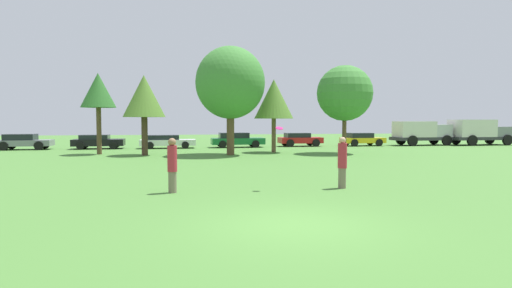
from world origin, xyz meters
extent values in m
plane|color=#477A33|center=(0.00, 0.00, 0.00)|extent=(120.00, 120.00, 0.00)
cylinder|color=#726651|center=(-2.86, 4.69, 0.35)|extent=(0.27, 0.27, 0.69)
cylinder|color=#A52633|center=(-2.86, 4.69, 1.12)|extent=(0.31, 0.31, 0.85)
sphere|color=#8C6647|center=(-2.86, 4.69, 1.66)|extent=(0.26, 0.26, 0.26)
cylinder|color=#726651|center=(2.93, 4.66, 0.35)|extent=(0.27, 0.27, 0.71)
cylinder|color=#A52633|center=(2.93, 4.66, 1.14)|extent=(0.32, 0.32, 0.86)
sphere|color=tan|center=(2.93, 4.66, 1.67)|extent=(0.23, 0.23, 0.23)
cylinder|color=#F21E72|center=(0.72, 4.77, 2.09)|extent=(0.26, 0.24, 0.12)
cylinder|color=brown|center=(-8.39, 21.19, 1.62)|extent=(0.33, 0.33, 3.24)
cone|color=#286023|center=(-8.39, 21.19, 4.42)|extent=(2.37, 2.37, 2.37)
cylinder|color=#473323|center=(-5.21, 19.90, 1.29)|extent=(0.41, 0.41, 2.57)
cone|color=#4C7528|center=(-5.21, 19.90, 3.98)|extent=(2.81, 2.81, 2.81)
cylinder|color=brown|center=(0.53, 19.26, 1.80)|extent=(0.52, 0.52, 3.61)
ellipsoid|color=#3D7F33|center=(0.53, 19.26, 4.90)|extent=(4.69, 4.69, 4.89)
cylinder|color=brown|center=(3.88, 20.97, 1.24)|extent=(0.32, 0.32, 2.48)
cone|color=#4C7528|center=(3.88, 20.97, 3.91)|extent=(2.86, 2.86, 2.86)
cylinder|color=brown|center=(8.66, 19.29, 1.60)|extent=(0.30, 0.30, 3.19)
sphere|color=#3D7F33|center=(8.66, 19.29, 4.27)|extent=(3.94, 3.94, 3.94)
cube|color=slate|center=(-15.26, 27.01, 0.54)|extent=(4.15, 1.84, 0.47)
cube|color=black|center=(-15.56, 26.99, 1.02)|extent=(2.30, 1.57, 0.48)
cylinder|color=black|center=(-14.03, 27.90, 0.35)|extent=(0.71, 0.23, 0.70)
cylinder|color=black|center=(-13.96, 26.21, 0.35)|extent=(0.71, 0.23, 0.70)
cylinder|color=black|center=(-16.56, 27.80, 0.35)|extent=(0.71, 0.23, 0.70)
cylinder|color=black|center=(-16.49, 26.11, 0.35)|extent=(0.71, 0.23, 0.70)
cube|color=black|center=(-9.61, 27.11, 0.53)|extent=(4.12, 2.05, 0.54)
cube|color=black|center=(-9.91, 27.10, 0.98)|extent=(2.29, 1.75, 0.37)
cylinder|color=black|center=(-8.39, 28.11, 0.31)|extent=(0.62, 0.23, 0.61)
cylinder|color=black|center=(-8.31, 26.22, 0.31)|extent=(0.62, 0.23, 0.61)
cylinder|color=black|center=(-10.90, 28.01, 0.31)|extent=(0.62, 0.23, 0.61)
cylinder|color=black|center=(-10.82, 26.12, 0.31)|extent=(0.62, 0.23, 0.61)
cube|color=silver|center=(-4.00, 26.86, 0.49)|extent=(4.65, 1.96, 0.48)
cube|color=black|center=(-4.35, 26.85, 0.93)|extent=(2.58, 1.66, 0.39)
cylinder|color=black|center=(-2.62, 27.81, 0.30)|extent=(0.61, 0.20, 0.60)
cylinder|color=black|center=(-2.55, 26.03, 0.30)|extent=(0.61, 0.20, 0.60)
cylinder|color=black|center=(-5.46, 27.70, 0.30)|extent=(0.61, 0.20, 0.60)
cylinder|color=black|center=(-5.39, 25.92, 0.30)|extent=(0.61, 0.20, 0.60)
cube|color=#196633|center=(1.96, 27.12, 0.54)|extent=(4.64, 1.89, 0.54)
cube|color=black|center=(1.62, 27.11, 1.05)|extent=(2.57, 1.60, 0.47)
cylinder|color=black|center=(3.34, 28.03, 0.32)|extent=(0.64, 0.24, 0.64)
cylinder|color=black|center=(3.41, 26.32, 0.32)|extent=(0.64, 0.24, 0.64)
cylinder|color=black|center=(0.51, 27.92, 0.32)|extent=(0.64, 0.24, 0.64)
cylinder|color=black|center=(0.58, 26.21, 0.32)|extent=(0.64, 0.24, 0.64)
cube|color=red|center=(7.73, 27.66, 0.55)|extent=(3.92, 1.85, 0.51)
cube|color=black|center=(7.44, 27.65, 1.01)|extent=(2.18, 1.58, 0.41)
cylinder|color=black|center=(8.89, 28.55, 0.34)|extent=(0.70, 0.24, 0.69)
cylinder|color=black|center=(8.96, 26.85, 0.34)|extent=(0.70, 0.24, 0.69)
cylinder|color=black|center=(6.50, 28.46, 0.34)|extent=(0.70, 0.24, 0.69)
cylinder|color=black|center=(6.56, 26.76, 0.34)|extent=(0.70, 0.24, 0.69)
cube|color=gold|center=(13.56, 27.36, 0.52)|extent=(3.93, 1.91, 0.47)
cube|color=black|center=(13.28, 27.35, 0.97)|extent=(2.18, 1.63, 0.44)
cylinder|color=black|center=(14.73, 28.29, 0.33)|extent=(0.67, 0.22, 0.66)
cylinder|color=black|center=(14.80, 26.53, 0.33)|extent=(0.67, 0.22, 0.66)
cylinder|color=black|center=(12.33, 28.20, 0.33)|extent=(0.67, 0.22, 0.66)
cylinder|color=black|center=(12.40, 26.44, 0.33)|extent=(0.67, 0.22, 0.66)
cube|color=#2D2D33|center=(19.43, 27.32, 0.63)|extent=(5.72, 2.19, 0.30)
cube|color=#B2B2B7|center=(21.18, 27.39, 1.37)|extent=(1.88, 1.94, 1.17)
cube|color=beige|center=(18.64, 27.29, 1.52)|extent=(3.58, 2.10, 1.47)
cylinder|color=black|center=(21.37, 28.38, 0.48)|extent=(0.97, 0.27, 0.97)
cylinder|color=black|center=(21.45, 26.42, 0.48)|extent=(0.97, 0.27, 0.97)
cylinder|color=black|center=(17.84, 28.25, 0.48)|extent=(0.97, 0.27, 0.97)
cylinder|color=black|center=(17.92, 26.28, 0.48)|extent=(0.97, 0.27, 0.97)
cube|color=#2D2D33|center=(25.14, 26.88, 0.65)|extent=(6.13, 2.48, 0.30)
cube|color=slate|center=(27.01, 26.95, 1.27)|extent=(2.02, 2.21, 0.96)
cube|color=beige|center=(24.29, 26.85, 1.61)|extent=(3.84, 2.39, 1.62)
cylinder|color=black|center=(27.21, 28.08, 0.50)|extent=(1.00, 0.28, 0.99)
cylinder|color=black|center=(27.30, 25.84, 0.50)|extent=(1.00, 0.28, 0.99)
cylinder|color=black|center=(23.43, 27.94, 0.50)|extent=(1.00, 0.28, 0.99)
cylinder|color=black|center=(23.52, 25.69, 0.50)|extent=(1.00, 0.28, 0.99)
camera|label=1|loc=(-2.36, -9.16, 2.37)|focal=29.47mm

